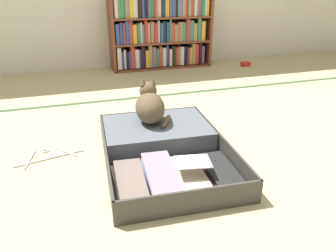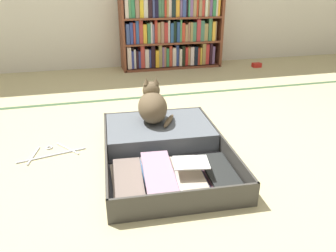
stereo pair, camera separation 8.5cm
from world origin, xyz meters
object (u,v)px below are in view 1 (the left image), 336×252
Objects in this scene: open_suitcase at (161,145)px; black_cat at (150,106)px; clothes_hanger at (48,156)px; small_red_pouch at (245,64)px; bookshelf at (160,31)px.

open_suitcase is 0.27m from black_cat.
clothes_hanger is 3.86× the size of small_red_pouch.
small_red_pouch is at bearing -14.75° from bookshelf.
black_cat is at bearing -108.00° from bookshelf.
open_suitcase is at bearing -86.78° from black_cat.
clothes_hanger is (-0.64, 0.16, -0.05)m from open_suitcase.
bookshelf is 11.61× the size of small_red_pouch.
clothes_hanger is 2.75m from small_red_pouch.
clothes_hanger is (-0.63, -0.05, -0.22)m from black_cat.
small_red_pouch is at bearing 36.19° from clothes_hanger.
black_cat is 2.24m from small_red_pouch.
bookshelf is 1.10m from small_red_pouch.
bookshelf is at bearing 72.00° from black_cat.
open_suitcase reaches higher than small_red_pouch.
bookshelf is at bearing 165.25° from small_red_pouch.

